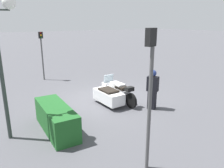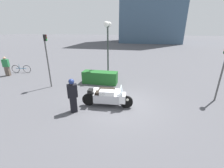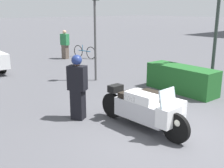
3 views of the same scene
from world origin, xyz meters
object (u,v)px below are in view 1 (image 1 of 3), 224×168
(hedge_bush_curbside, at_px, (56,118))
(traffic_light_far, at_px, (150,82))
(traffic_light_near, at_px, (42,48))
(police_motorcycle, at_px, (111,93))
(officer_rider, at_px, (153,89))

(hedge_bush_curbside, distance_m, traffic_light_far, 3.90)
(hedge_bush_curbside, relative_size, traffic_light_near, 0.84)
(police_motorcycle, bearing_deg, officer_rider, -146.38)
(officer_rider, height_order, hedge_bush_curbside, officer_rider)
(hedge_bush_curbside, xyz_separation_m, traffic_light_far, (-3.15, -1.37, 1.85))
(officer_rider, relative_size, traffic_light_far, 0.49)
(police_motorcycle, relative_size, officer_rider, 1.57)
(officer_rider, distance_m, hedge_bush_curbside, 4.18)
(hedge_bush_curbside, xyz_separation_m, traffic_light_near, (7.19, -1.39, 1.58))
(police_motorcycle, height_order, hedge_bush_curbside, police_motorcycle)
(officer_rider, xyz_separation_m, traffic_light_far, (-2.99, 2.78, 1.40))
(police_motorcycle, height_order, officer_rider, officer_rider)
(traffic_light_near, bearing_deg, officer_rider, 22.73)
(traffic_light_near, xyz_separation_m, traffic_light_far, (-10.34, 0.03, 0.27))
(officer_rider, relative_size, hedge_bush_curbside, 0.67)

